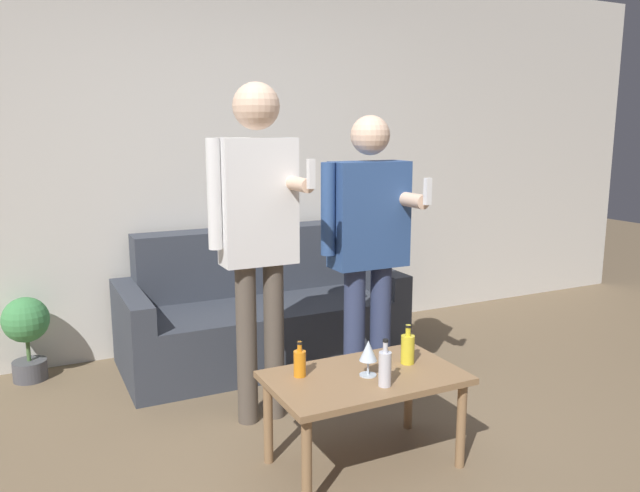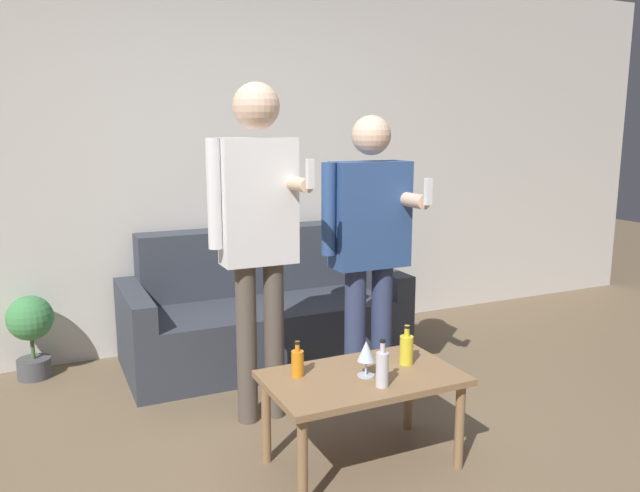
% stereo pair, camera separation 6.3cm
% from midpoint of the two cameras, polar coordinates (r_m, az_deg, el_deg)
% --- Properties ---
extents(wall_back, '(8.00, 0.06, 2.70)m').
position_cam_midpoint_polar(wall_back, '(4.50, -9.94, 7.98)').
color(wall_back, silver).
rests_on(wall_back, ground_plane).
extents(couch, '(1.85, 0.83, 0.86)m').
position_cam_midpoint_polar(couch, '(4.31, -5.97, -6.20)').
color(couch, '#383D47').
rests_on(couch, ground_plane).
extents(coffee_table, '(0.88, 0.53, 0.45)m').
position_cam_midpoint_polar(coffee_table, '(2.93, 3.46, -12.67)').
color(coffee_table, '#8E6B47').
rests_on(coffee_table, ground_plane).
extents(bottle_orange, '(0.06, 0.06, 0.16)m').
position_cam_midpoint_polar(bottle_orange, '(2.87, -2.51, -10.59)').
color(bottle_orange, orange).
rests_on(bottle_orange, coffee_table).
extents(bottle_green, '(0.06, 0.06, 0.21)m').
position_cam_midpoint_polar(bottle_green, '(2.77, 5.30, -11.01)').
color(bottle_green, silver).
rests_on(bottle_green, coffee_table).
extents(bottle_dark, '(0.07, 0.07, 0.19)m').
position_cam_midpoint_polar(bottle_dark, '(3.03, 7.42, -9.25)').
color(bottle_dark, yellow).
rests_on(bottle_dark, coffee_table).
extents(wine_glass_near, '(0.08, 0.08, 0.17)m').
position_cam_midpoint_polar(wine_glass_near, '(2.86, 3.79, -9.63)').
color(wine_glass_near, silver).
rests_on(wine_glass_near, coffee_table).
extents(person_standing_left, '(0.46, 0.44, 1.78)m').
position_cam_midpoint_polar(person_standing_left, '(3.21, -6.29, 2.12)').
color(person_standing_left, brown).
rests_on(person_standing_left, ground_plane).
extents(person_standing_right, '(0.51, 0.42, 1.62)m').
position_cam_midpoint_polar(person_standing_right, '(3.49, 3.91, 0.77)').
color(person_standing_right, navy).
rests_on(person_standing_right, ground_plane).
extents(potted_plant, '(0.28, 0.28, 0.53)m').
position_cam_midpoint_polar(potted_plant, '(4.30, -25.65, -6.89)').
color(potted_plant, '#4C4C51').
rests_on(potted_plant, ground_plane).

